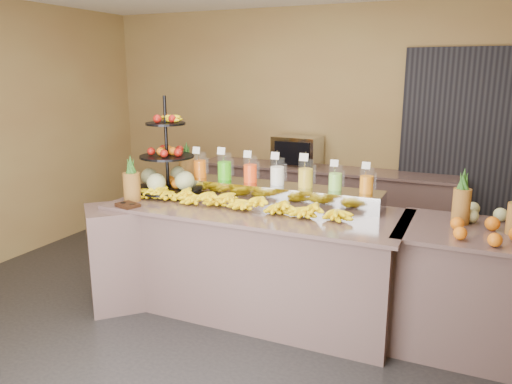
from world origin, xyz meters
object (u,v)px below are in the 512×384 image
Objects in this scene: fruit_stand at (171,170)px; condiment_caddy at (128,205)px; banana_heap at (234,198)px; right_fruit_pile at (484,221)px; pitcher_tray at (277,193)px; oven_warmer at (297,151)px.

condiment_caddy is at bearing -111.71° from fruit_stand.
right_fruit_pile is (1.93, 0.10, 0.01)m from banana_heap.
pitcher_tray is at bearing -3.36° from fruit_stand.
condiment_caddy is 0.34× the size of oven_warmer.
pitcher_tray is 1.72m from oven_warmer.
condiment_caddy is at bearing -147.42° from pitcher_tray.
banana_heap is (-0.26, -0.33, 0.00)m from pitcher_tray.
banana_heap is 10.70× the size of condiment_caddy.
banana_heap is 2.01m from oven_warmer.
pitcher_tray is 9.96× the size of condiment_caddy.
right_fruit_pile reaches higher than banana_heap.
fruit_stand is 1.92m from oven_warmer.
banana_heap is 2.19× the size of fruit_stand.
pitcher_tray is 2.04× the size of fruit_stand.
oven_warmer is (-0.15, 2.00, 0.10)m from banana_heap.
banana_heap is 0.91m from condiment_caddy.
fruit_stand reaches higher than right_fruit_pile.
oven_warmer is (-2.07, 1.89, 0.10)m from right_fruit_pile.
banana_heap is at bearing -128.43° from pitcher_tray.
right_fruit_pile is at bearing -13.66° from fruit_stand.
fruit_stand is at bearing -105.42° from oven_warmer.
banana_heap reaches higher than condiment_caddy.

